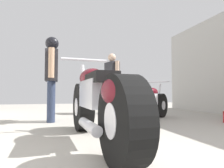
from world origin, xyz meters
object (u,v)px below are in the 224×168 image
(mechanic_in_blue, at_px, (112,79))
(motorcycle_maroon_cruiser, at_px, (97,102))
(mechanic_with_helmet, at_px, (52,71))
(motorcycle_black_naked, at_px, (147,103))

(mechanic_in_blue, bearing_deg, motorcycle_maroon_cruiser, -107.80)
(mechanic_in_blue, relative_size, mechanic_with_helmet, 1.00)
(motorcycle_maroon_cruiser, xyz_separation_m, mechanic_with_helmet, (-0.54, 1.89, 0.54))
(motorcycle_black_naked, height_order, mechanic_in_blue, mechanic_in_blue)
(mechanic_with_helmet, bearing_deg, motorcycle_black_naked, -8.09)
(motorcycle_maroon_cruiser, height_order, mechanic_in_blue, mechanic_in_blue)
(motorcycle_maroon_cruiser, distance_m, mechanic_with_helmet, 2.04)
(motorcycle_maroon_cruiser, relative_size, mechanic_in_blue, 1.37)
(motorcycle_black_naked, distance_m, mechanic_with_helmet, 2.02)
(motorcycle_black_naked, xyz_separation_m, mechanic_in_blue, (-0.35, 1.49, 0.59))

